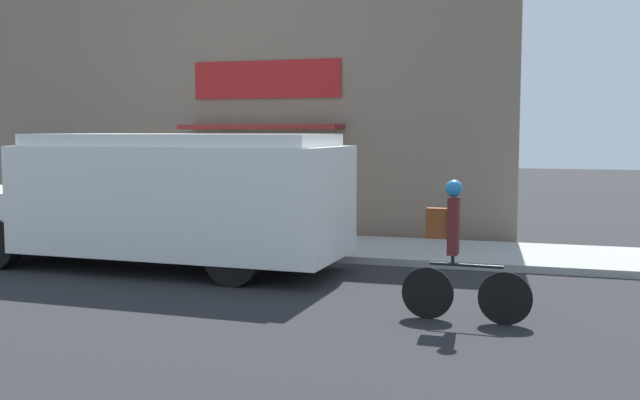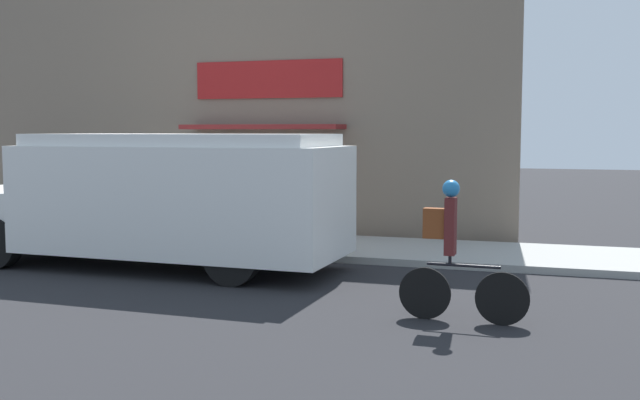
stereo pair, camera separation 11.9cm
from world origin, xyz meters
The scene contains 6 objects.
ground_plane centered at (0.00, 0.00, 0.00)m, with size 70.00×70.00×0.00m, color #232326.
sidewalk centered at (0.00, 1.28, 0.06)m, with size 28.00×2.56×0.12m.
storefront centered at (0.04, 2.96, 2.71)m, with size 13.28×0.96×5.42m.
school_bus centered at (1.10, -1.33, 1.16)m, with size 6.98×2.68×2.22m.
cyclist centered at (6.23, -3.36, 0.83)m, with size 1.54×0.21×1.69m.
trash_bin centered at (1.13, 2.04, 0.51)m, with size 0.50×0.50×0.78m.
Camera 1 is at (7.31, -12.21, 2.26)m, focal length 42.00 mm.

